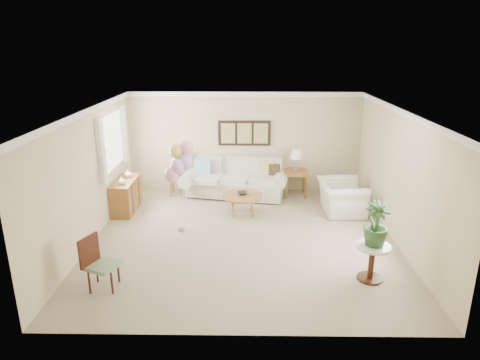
{
  "coord_description": "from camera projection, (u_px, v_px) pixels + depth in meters",
  "views": [
    {
      "loc": [
        0.05,
        -7.86,
        3.79
      ],
      "look_at": [
        -0.08,
        0.6,
        1.05
      ],
      "focal_mm": 32.0,
      "sensor_mm": 36.0,
      "label": 1
    }
  ],
  "objects": [
    {
      "name": "potted_plant",
      "position": [
        376.0,
        224.0,
        6.87
      ],
      "size": [
        0.51,
        0.51,
        0.74
      ],
      "primitive_type": "imported",
      "rotation": [
        0.0,
        0.0,
        0.28
      ],
      "color": "#244920",
      "rests_on": "side_table"
    },
    {
      "name": "end_table_right",
      "position": [
        295.0,
        175.0,
        10.92
      ],
      "size": [
        0.61,
        0.56,
        0.67
      ],
      "color": "#905E28",
      "rests_on": "ground"
    },
    {
      "name": "room_shell",
      "position": [
        238.0,
        160.0,
        8.23
      ],
      "size": [
        6.04,
        6.04,
        2.6
      ],
      "color": "beige",
      "rests_on": "ground"
    },
    {
      "name": "coffee_table",
      "position": [
        243.0,
        197.0,
        9.75
      ],
      "size": [
        0.92,
        0.92,
        0.46
      ],
      "color": "olive",
      "rests_on": "ground"
    },
    {
      "name": "vase_white",
      "position": [
        122.0,
        180.0,
        9.58
      ],
      "size": [
        0.22,
        0.22,
        0.18
      ],
      "primitive_type": "imported",
      "rotation": [
        0.0,
        0.0,
        0.37
      ],
      "color": "silver",
      "rests_on": "credenza"
    },
    {
      "name": "armchair",
      "position": [
        341.0,
        197.0,
        9.87
      ],
      "size": [
        1.02,
        1.16,
        0.74
      ],
      "primitive_type": "imported",
      "rotation": [
        0.0,
        0.0,
        1.59
      ],
      "color": "silver",
      "rests_on": "ground"
    },
    {
      "name": "sofa",
      "position": [
        236.0,
        181.0,
        10.99
      ],
      "size": [
        2.86,
        1.45,
        0.99
      ],
      "color": "silver",
      "rests_on": "ground"
    },
    {
      "name": "lamp_right",
      "position": [
        296.0,
        155.0,
        10.76
      ],
      "size": [
        0.3,
        0.3,
        0.54
      ],
      "color": "gray",
      "rests_on": "end_table_right"
    },
    {
      "name": "side_table",
      "position": [
        372.0,
        254.0,
        7.02
      ],
      "size": [
        0.58,
        0.58,
        0.63
      ],
      "color": "silver",
      "rests_on": "ground"
    },
    {
      "name": "end_table_left",
      "position": [
        179.0,
        178.0,
        11.01
      ],
      "size": [
        0.49,
        0.44,
        0.53
      ],
      "color": "#905E28",
      "rests_on": "ground"
    },
    {
      "name": "accent_chair",
      "position": [
        98.0,
        261.0,
        6.78
      ],
      "size": [
        0.58,
        0.58,
        0.91
      ],
      "color": "gray",
      "rests_on": "ground"
    },
    {
      "name": "lamp_left",
      "position": [
        178.0,
        157.0,
        10.84
      ],
      "size": [
        0.36,
        0.36,
        0.63
      ],
      "color": "gray",
      "rests_on": "end_table_left"
    },
    {
      "name": "credenza",
      "position": [
        126.0,
        195.0,
        10.0
      ],
      "size": [
        0.46,
        1.2,
        0.74
      ],
      "color": "#905E28",
      "rests_on": "ground"
    },
    {
      "name": "wall_art_triptych",
      "position": [
        244.0,
        133.0,
        10.98
      ],
      "size": [
        1.35,
        0.06,
        0.65
      ],
      "color": "black",
      "rests_on": "ground"
    },
    {
      "name": "ground_plane",
      "position": [
        243.0,
        238.0,
        8.64
      ],
      "size": [
        6.0,
        6.0,
        0.0
      ],
      "primitive_type": "plane",
      "color": "tan"
    },
    {
      "name": "decor_bowl",
      "position": [
        242.0,
        193.0,
        9.75
      ],
      "size": [
        0.27,
        0.27,
        0.06
      ],
      "primitive_type": "imported",
      "rotation": [
        0.0,
        0.0,
        0.15
      ],
      "color": "black",
      "rests_on": "coffee_table"
    },
    {
      "name": "balloon_cluster",
      "position": [
        179.0,
        161.0,
        8.5
      ],
      "size": [
        0.56,
        0.5,
        1.93
      ],
      "color": "gray",
      "rests_on": "ground"
    },
    {
      "name": "vase_sage",
      "position": [
        128.0,
        173.0,
        10.08
      ],
      "size": [
        0.21,
        0.21,
        0.18
      ],
      "primitive_type": "imported",
      "rotation": [
        0.0,
        0.0,
        -0.23
      ],
      "color": "silver",
      "rests_on": "credenza"
    }
  ]
}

